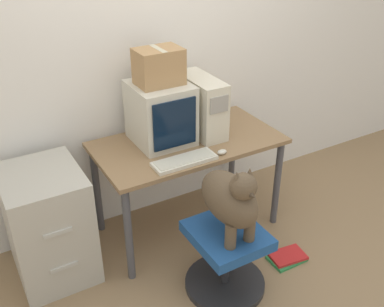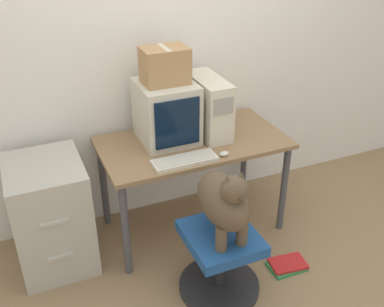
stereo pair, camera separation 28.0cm
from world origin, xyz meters
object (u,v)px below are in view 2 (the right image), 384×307
at_px(office_chair, 220,260).
at_px(dog, 224,201).
at_px(keyboard, 185,160).
at_px(crt_monitor, 166,112).
at_px(filing_cabinet, 51,214).
at_px(cardboard_box, 165,65).
at_px(book_stack_floor, 287,265).
at_px(pc_tower, 208,106).

height_order(office_chair, dog, dog).
xyz_separation_m(keyboard, office_chair, (0.06, -0.42, -0.51)).
xyz_separation_m(crt_monitor, filing_cabinet, (-0.85, -0.07, -0.56)).
relative_size(dog, filing_cabinet, 0.65).
xyz_separation_m(crt_monitor, cardboard_box, (0.00, 0.00, 0.32)).
bearing_deg(filing_cabinet, cardboard_box, 4.63).
relative_size(keyboard, cardboard_box, 1.43).
bearing_deg(book_stack_floor, crt_monitor, 125.72).
height_order(pc_tower, keyboard, pc_tower).
xyz_separation_m(keyboard, cardboard_box, (0.01, 0.35, 0.52)).
relative_size(crt_monitor, filing_cabinet, 0.55).
distance_m(pc_tower, filing_cabinet, 1.28).
distance_m(office_chair, filing_cabinet, 1.15).
distance_m(crt_monitor, cardboard_box, 0.32).
relative_size(crt_monitor, office_chair, 0.80).
relative_size(keyboard, dog, 0.85).
bearing_deg(crt_monitor, dog, -86.41).
bearing_deg(book_stack_floor, filing_cabinet, 153.24).
bearing_deg(cardboard_box, office_chair, -86.33).
height_order(crt_monitor, keyboard, crt_monitor).
distance_m(crt_monitor, book_stack_floor, 1.32).
bearing_deg(pc_tower, crt_monitor, 177.26).
xyz_separation_m(office_chair, filing_cabinet, (-0.90, 0.69, 0.14)).
relative_size(pc_tower, office_chair, 0.90).
bearing_deg(book_stack_floor, cardboard_box, 125.58).
relative_size(office_chair, filing_cabinet, 0.68).
height_order(filing_cabinet, cardboard_box, cardboard_box).
xyz_separation_m(dog, filing_cabinet, (-0.90, 0.71, -0.32)).
relative_size(pc_tower, book_stack_floor, 1.78).
height_order(keyboard, book_stack_floor, keyboard).
relative_size(office_chair, book_stack_floor, 1.97).
xyz_separation_m(filing_cabinet, cardboard_box, (0.85, 0.07, 0.88)).
xyz_separation_m(pc_tower, book_stack_floor, (0.25, -0.76, -0.91)).
bearing_deg(pc_tower, cardboard_box, 176.53).
xyz_separation_m(pc_tower, cardboard_box, (-0.30, 0.02, 0.33)).
distance_m(pc_tower, dog, 0.84).
bearing_deg(cardboard_box, pc_tower, -3.47).
xyz_separation_m(crt_monitor, book_stack_floor, (0.56, -0.78, -0.92)).
xyz_separation_m(office_chair, dog, (-0.00, -0.02, 0.46)).
xyz_separation_m(crt_monitor, office_chair, (0.05, -0.76, -0.70)).
distance_m(filing_cabinet, book_stack_floor, 1.62).
bearing_deg(cardboard_box, filing_cabinet, -175.37).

